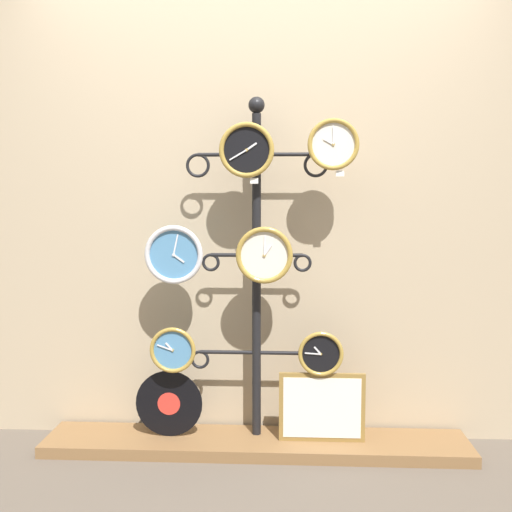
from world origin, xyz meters
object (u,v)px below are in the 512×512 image
at_px(clock_middle_left, 174,255).
at_px(clock_bottom_right, 321,354).
at_px(display_stand, 257,322).
at_px(picture_frame, 322,407).
at_px(clock_bottom_left, 173,350).
at_px(clock_top_right, 333,144).
at_px(clock_middle_center, 264,255).
at_px(clock_top_center, 247,150).
at_px(vinyl_record, 169,404).

bearing_deg(clock_middle_left, clock_bottom_right, -0.57).
relative_size(display_stand, picture_frame, 4.13).
bearing_deg(clock_bottom_left, picture_frame, 2.65).
xyz_separation_m(clock_top_right, clock_middle_left, (-0.79, 0.02, -0.55)).
bearing_deg(clock_top_right, clock_middle_center, -177.34).
distance_m(clock_top_center, clock_middle_left, 0.64).
height_order(display_stand, clock_middle_center, display_stand).
xyz_separation_m(clock_top_center, vinyl_record, (-0.41, 0.04, -1.31)).
xyz_separation_m(clock_top_right, picture_frame, (-0.04, 0.02, -1.33)).
bearing_deg(display_stand, clock_top_right, -14.90).
bearing_deg(clock_bottom_left, clock_top_right, 0.91).
bearing_deg(vinyl_record, clock_middle_left, -34.10).
bearing_deg(picture_frame, clock_middle_center, -172.64).
bearing_deg(clock_top_right, display_stand, 165.10).
distance_m(clock_top_center, vinyl_record, 1.37).
bearing_deg(clock_bottom_right, clock_bottom_left, -178.26).
distance_m(display_stand, clock_bottom_right, 0.37).
relative_size(clock_top_right, clock_bottom_left, 1.07).
xyz_separation_m(display_stand, clock_top_center, (-0.04, -0.09, 0.88)).
xyz_separation_m(clock_bottom_right, picture_frame, (0.01, 0.01, -0.28)).
height_order(clock_middle_left, clock_bottom_right, clock_middle_left).
distance_m(clock_middle_center, vinyl_record, 0.94).
height_order(clock_middle_left, clock_middle_center, clock_middle_left).
height_order(clock_top_center, picture_frame, clock_top_center).
height_order(clock_top_right, picture_frame, clock_top_right).
relative_size(clock_bottom_right, picture_frame, 0.52).
bearing_deg(picture_frame, clock_middle_left, -179.62).
bearing_deg(clock_top_right, vinyl_record, 176.89).
distance_m(clock_middle_left, vinyl_record, 0.79).
bearing_deg(clock_middle_left, vinyl_record, 145.90).
relative_size(clock_middle_left, picture_frame, 0.68).
height_order(clock_top_center, clock_bottom_right, clock_top_center).
height_order(clock_top_center, clock_bottom_left, clock_top_center).
bearing_deg(vinyl_record, clock_bottom_right, -2.58).
distance_m(clock_top_center, clock_top_right, 0.43).
height_order(display_stand, clock_bottom_left, display_stand).
bearing_deg(clock_top_right, clock_bottom_right, 168.52).
relative_size(display_stand, clock_middle_center, 6.39).
relative_size(clock_bottom_left, picture_frame, 0.54).
height_order(clock_middle_left, picture_frame, clock_middle_left).
bearing_deg(clock_middle_center, picture_frame, 7.36).
relative_size(display_stand, clock_bottom_left, 7.69).
bearing_deg(clock_middle_center, clock_middle_left, 175.88).
relative_size(clock_top_right, clock_middle_left, 0.84).
relative_size(clock_top_center, vinyl_record, 0.78).
relative_size(clock_top_center, clock_middle_left, 0.92).
bearing_deg(clock_top_center, clock_top_right, -0.93).
relative_size(display_stand, clock_bottom_right, 7.91).
relative_size(clock_middle_left, clock_bottom_right, 1.30).
distance_m(clock_middle_left, picture_frame, 1.09).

